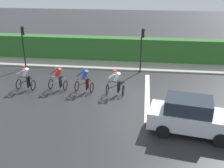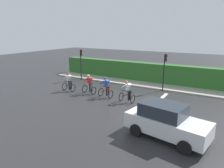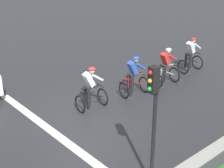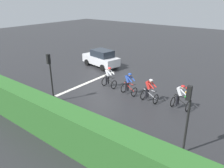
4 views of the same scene
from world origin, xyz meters
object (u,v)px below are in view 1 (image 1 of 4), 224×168
cyclist_mid (84,80)px  cyclist_fourth (116,83)px  cyclist_lead (26,78)px  traffic_light_far_junction (23,41)px  traffic_light_near_crossing (142,44)px  cyclist_second (58,78)px  car_white (191,116)px

cyclist_mid → cyclist_fourth: size_ratio=1.00×
cyclist_lead → cyclist_fourth: 5.90m
cyclist_mid → cyclist_fourth: same height
traffic_light_far_junction → traffic_light_near_crossing: bearing=-88.3°
cyclist_fourth → traffic_light_near_crossing: traffic_light_near_crossing is taller
cyclist_lead → traffic_light_near_crossing: size_ratio=0.50×
cyclist_fourth → traffic_light_near_crossing: 4.84m
traffic_light_near_crossing → cyclist_second: bearing=127.4°
car_white → traffic_light_far_junction: 14.18m
car_white → traffic_light_near_crossing: bearing=17.3°
cyclist_mid → cyclist_fourth: (-0.20, -2.03, 0.00)m
cyclist_lead → cyclist_second: bearing=-82.7°
cyclist_second → cyclist_fourth: bearing=-95.2°
cyclist_mid → traffic_light_near_crossing: size_ratio=0.50×
traffic_light_far_junction → cyclist_mid: bearing=-124.9°
cyclist_second → cyclist_fourth: same height
cyclist_second → car_white: car_white is taller
cyclist_lead → traffic_light_far_junction: size_ratio=0.50×
cyclist_mid → cyclist_fourth: 2.04m
cyclist_second → traffic_light_far_junction: 5.56m
cyclist_fourth → car_white: (-3.83, -4.03, 0.08)m
cyclist_second → cyclist_fourth: 3.82m
cyclist_second → cyclist_mid: size_ratio=1.00×
traffic_light_near_crossing → traffic_light_far_junction: (-0.26, 9.10, 0.00)m
cyclist_mid → traffic_light_near_crossing: 5.63m
cyclist_lead → cyclist_second: 2.11m
cyclist_lead → car_white: 10.67m
cyclist_lead → traffic_light_far_junction: bearing=23.3°
cyclist_fourth → cyclist_lead: bearing=89.2°
cyclist_second → traffic_light_near_crossing: bearing=-52.6°
car_white → traffic_light_far_junction: traffic_light_far_junction is taller
cyclist_mid → car_white: car_white is taller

